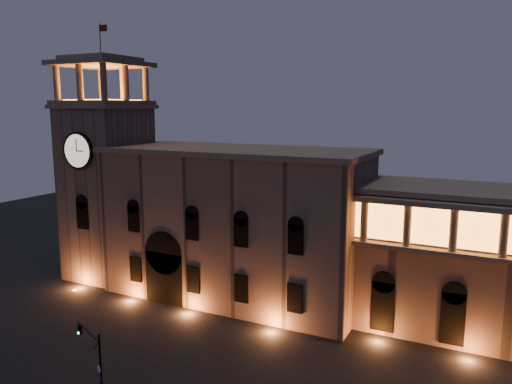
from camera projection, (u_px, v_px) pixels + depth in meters
government_building at (235, 224)px, 58.19m from camera, size 30.80×12.80×17.60m
clock_tower at (107, 183)px, 64.87m from camera, size 9.80×9.80×32.40m
traffic_light at (97, 369)px, 36.27m from camera, size 4.29×2.11×6.39m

